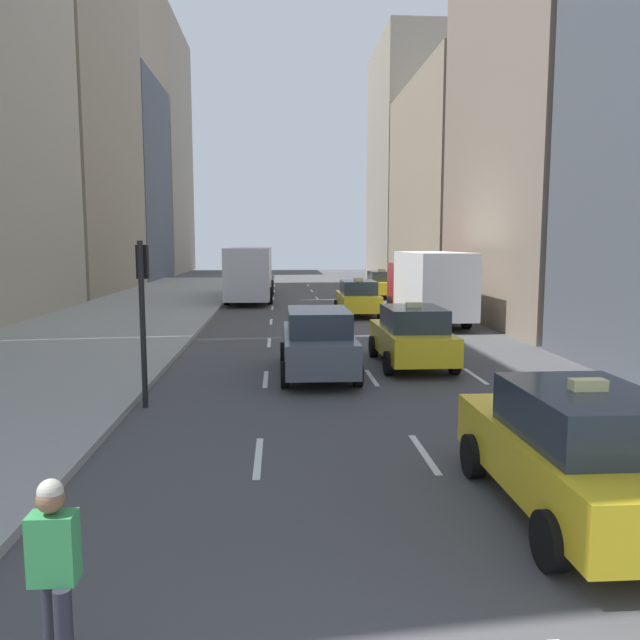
{
  "coord_description": "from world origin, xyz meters",
  "views": [
    {
      "loc": [
        0.17,
        -2.06,
        3.56
      ],
      "look_at": [
        1.22,
        13.89,
        1.57
      ],
      "focal_mm": 35.0,
      "sensor_mm": 36.0,
      "label": 1
    }
  ],
  "objects_px": {
    "box_truck": "(428,284)",
    "sedan_black_near": "(318,342)",
    "taxi_third": "(358,298)",
    "skateboarder": "(55,575)",
    "city_bus": "(250,271)",
    "traffic_light_pole": "(143,297)",
    "taxi_lead": "(412,336)",
    "taxi_fourth": "(577,451)",
    "taxi_second": "(381,284)"
  },
  "relations": [
    {
      "from": "taxi_lead",
      "to": "sedan_black_near",
      "type": "height_order",
      "value": "taxi_lead"
    },
    {
      "from": "taxi_second",
      "to": "taxi_lead",
      "type": "bearing_deg",
      "value": -97.12
    },
    {
      "from": "taxi_fourth",
      "to": "taxi_lead",
      "type": "bearing_deg",
      "value": 90.0
    },
    {
      "from": "taxi_fourth",
      "to": "skateboarder",
      "type": "distance_m",
      "value": 6.28
    },
    {
      "from": "box_truck",
      "to": "sedan_black_near",
      "type": "bearing_deg",
      "value": -117.09
    },
    {
      "from": "taxi_third",
      "to": "traffic_light_pole",
      "type": "bearing_deg",
      "value": -112.19
    },
    {
      "from": "taxi_third",
      "to": "taxi_second",
      "type": "bearing_deg",
      "value": 74.3
    },
    {
      "from": "taxi_third",
      "to": "taxi_fourth",
      "type": "relative_size",
      "value": 1.0
    },
    {
      "from": "taxi_third",
      "to": "taxi_fourth",
      "type": "xyz_separation_m",
      "value": [
        0.0,
        -22.52,
        0.0
      ]
    },
    {
      "from": "sedan_black_near",
      "to": "taxi_fourth",
      "type": "bearing_deg",
      "value": -72.58
    },
    {
      "from": "skateboarder",
      "to": "sedan_black_near",
      "type": "bearing_deg",
      "value": 76.52
    },
    {
      "from": "city_bus",
      "to": "traffic_light_pole",
      "type": "relative_size",
      "value": 3.23
    },
    {
      "from": "taxi_fourth",
      "to": "skateboarder",
      "type": "height_order",
      "value": "taxi_fourth"
    },
    {
      "from": "box_truck",
      "to": "skateboarder",
      "type": "relative_size",
      "value": 4.81
    },
    {
      "from": "traffic_light_pole",
      "to": "skateboarder",
      "type": "bearing_deg",
      "value": -82.62
    },
    {
      "from": "taxi_fourth",
      "to": "traffic_light_pole",
      "type": "xyz_separation_m",
      "value": [
        -6.75,
        5.97,
        1.53
      ]
    },
    {
      "from": "sedan_black_near",
      "to": "traffic_light_pole",
      "type": "relative_size",
      "value": 1.32
    },
    {
      "from": "taxi_lead",
      "to": "taxi_third",
      "type": "height_order",
      "value": "same"
    },
    {
      "from": "taxi_lead",
      "to": "taxi_second",
      "type": "bearing_deg",
      "value": 82.88
    },
    {
      "from": "traffic_light_pole",
      "to": "taxi_third",
      "type": "bearing_deg",
      "value": 67.81
    },
    {
      "from": "city_bus",
      "to": "taxi_lead",
      "type": "bearing_deg",
      "value": -75.51
    },
    {
      "from": "city_bus",
      "to": "box_truck",
      "type": "height_order",
      "value": "city_bus"
    },
    {
      "from": "taxi_lead",
      "to": "traffic_light_pole",
      "type": "xyz_separation_m",
      "value": [
        -6.75,
        -4.11,
        1.53
      ]
    },
    {
      "from": "taxi_lead",
      "to": "taxi_second",
      "type": "xyz_separation_m",
      "value": [
        2.8,
        22.41,
        0.0
      ]
    },
    {
      "from": "taxi_lead",
      "to": "taxi_third",
      "type": "xyz_separation_m",
      "value": [
        0.0,
        12.44,
        0.0
      ]
    },
    {
      "from": "sedan_black_near",
      "to": "skateboarder",
      "type": "distance_m",
      "value": 12.07
    },
    {
      "from": "sedan_black_near",
      "to": "skateboarder",
      "type": "bearing_deg",
      "value": -103.48
    },
    {
      "from": "city_bus",
      "to": "skateboarder",
      "type": "height_order",
      "value": "city_bus"
    },
    {
      "from": "taxi_third",
      "to": "traffic_light_pole",
      "type": "relative_size",
      "value": 1.22
    },
    {
      "from": "taxi_lead",
      "to": "box_truck",
      "type": "distance_m",
      "value": 10.22
    },
    {
      "from": "taxi_second",
      "to": "taxi_fourth",
      "type": "bearing_deg",
      "value": -94.93
    },
    {
      "from": "box_truck",
      "to": "traffic_light_pole",
      "type": "height_order",
      "value": "traffic_light_pole"
    },
    {
      "from": "taxi_lead",
      "to": "traffic_light_pole",
      "type": "distance_m",
      "value": 8.05
    },
    {
      "from": "taxi_third",
      "to": "city_bus",
      "type": "distance_m",
      "value": 10.88
    },
    {
      "from": "taxi_third",
      "to": "skateboarder",
      "type": "xyz_separation_m",
      "value": [
        -5.61,
        -25.33,
        0.08
      ]
    },
    {
      "from": "taxi_lead",
      "to": "city_bus",
      "type": "relative_size",
      "value": 0.38
    },
    {
      "from": "box_truck",
      "to": "traffic_light_pole",
      "type": "bearing_deg",
      "value": -124.48
    },
    {
      "from": "sedan_black_near",
      "to": "city_bus",
      "type": "relative_size",
      "value": 0.41
    },
    {
      "from": "taxi_lead",
      "to": "taxi_second",
      "type": "distance_m",
      "value": 22.58
    },
    {
      "from": "box_truck",
      "to": "taxi_second",
      "type": "bearing_deg",
      "value": 90.0
    },
    {
      "from": "taxi_third",
      "to": "city_bus",
      "type": "relative_size",
      "value": 0.38
    },
    {
      "from": "taxi_third",
      "to": "taxi_fourth",
      "type": "bearing_deg",
      "value": -90.0
    },
    {
      "from": "taxi_second",
      "to": "sedan_black_near",
      "type": "xyz_separation_m",
      "value": [
        -5.6,
        -23.56,
        0.04
      ]
    },
    {
      "from": "taxi_lead",
      "to": "city_bus",
      "type": "distance_m",
      "value": 22.45
    },
    {
      "from": "taxi_second",
      "to": "taxi_third",
      "type": "xyz_separation_m",
      "value": [
        -2.8,
        -9.96,
        0.0
      ]
    },
    {
      "from": "taxi_third",
      "to": "skateboarder",
      "type": "relative_size",
      "value": 2.52
    },
    {
      "from": "taxi_lead",
      "to": "traffic_light_pole",
      "type": "bearing_deg",
      "value": -148.68
    },
    {
      "from": "skateboarder",
      "to": "traffic_light_pole",
      "type": "height_order",
      "value": "traffic_light_pole"
    },
    {
      "from": "skateboarder",
      "to": "taxi_third",
      "type": "bearing_deg",
      "value": 77.51
    },
    {
      "from": "taxi_third",
      "to": "skateboarder",
      "type": "height_order",
      "value": "taxi_third"
    }
  ]
}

